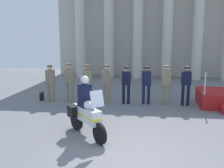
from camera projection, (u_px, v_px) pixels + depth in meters
name	position (u px, v px, depth m)	size (l,w,h in m)	color
ground_plane	(130.00, 159.00, 7.46)	(28.36, 28.36, 0.00)	slate
colonnade_backdrop	(153.00, 15.00, 17.93)	(12.31, 1.47, 7.76)	beige
officer_in_row_0	(50.00, 80.00, 12.69)	(0.40, 0.26, 1.64)	#7A7056
officer_in_row_1	(69.00, 80.00, 12.59)	(0.40, 0.26, 1.71)	#7A7056
officer_in_row_2	(88.00, 80.00, 12.58)	(0.40, 0.26, 1.67)	#847A5B
officer_in_row_3	(106.00, 81.00, 12.38)	(0.40, 0.26, 1.69)	#7A7056
officer_in_row_4	(126.00, 82.00, 12.34)	(0.40, 0.26, 1.62)	black
officer_in_row_5	(146.00, 82.00, 12.26)	(0.40, 0.26, 1.64)	#141938
officer_in_row_6	(166.00, 82.00, 12.18)	(0.40, 0.26, 1.70)	#847A5B
officer_in_row_7	(186.00, 83.00, 12.03)	(0.40, 0.26, 1.68)	black
motorcycle_with_rider	(86.00, 111.00, 8.82)	(1.47, 1.65, 1.90)	black
briefcase_on_ground	(42.00, 96.00, 13.04)	(0.10, 0.32, 0.36)	black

